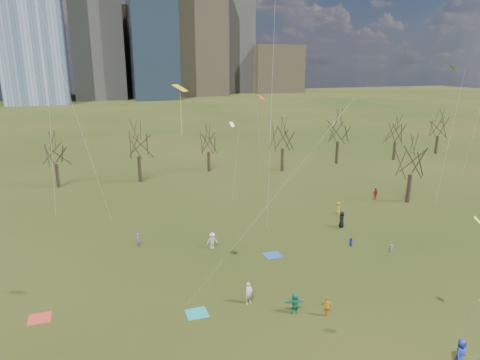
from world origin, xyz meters
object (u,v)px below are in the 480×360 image
object	(u,v)px
blanket_navy	(273,255)
blanket_teal	(197,313)
person_4	(327,307)
person_1	(249,293)
blanket_crimson	(40,318)
person_0	(461,353)

from	to	relation	value
blanket_navy	blanket_teal	bearing A→B (deg)	-141.79
person_4	blanket_navy	bearing A→B (deg)	-62.53
person_1	blanket_navy	bearing A→B (deg)	33.95
blanket_teal	blanket_crimson	size ratio (longest dim) A/B	1.00
person_0	person_1	size ratio (longest dim) A/B	1.06
blanket_teal	person_4	distance (m)	9.72
blanket_crimson	person_0	bearing A→B (deg)	-29.20
blanket_teal	blanket_navy	size ratio (longest dim) A/B	1.00
blanket_navy	person_1	bearing A→B (deg)	-125.31
blanket_navy	person_0	world-z (taller)	person_0
blanket_teal	person_4	world-z (taller)	person_4
blanket_crimson	person_1	world-z (taller)	person_1
person_0	person_1	xyz separation A→B (m)	(-9.89, 10.99, -0.06)
blanket_teal	blanket_navy	distance (m)	11.92
blanket_navy	person_1	world-z (taller)	person_1
blanket_crimson	person_4	bearing A→B (deg)	-18.15
blanket_navy	blanket_crimson	world-z (taller)	same
blanket_crimson	person_0	distance (m)	28.90
person_1	person_4	bearing A→B (deg)	-56.59
blanket_teal	blanket_navy	world-z (taller)	same
person_4	blanket_teal	bearing A→B (deg)	8.22
blanket_crimson	person_0	size ratio (longest dim) A/B	0.84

